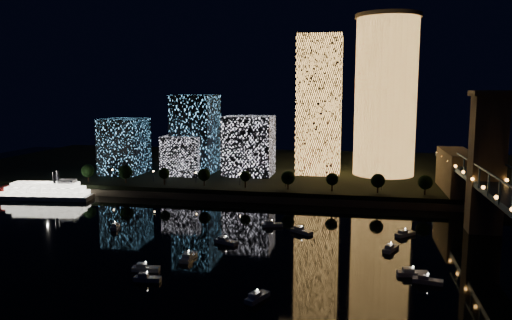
{
  "coord_description": "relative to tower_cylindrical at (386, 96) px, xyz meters",
  "views": [
    {
      "loc": [
        19.38,
        -134.95,
        50.05
      ],
      "look_at": [
        -18.39,
        55.0,
        22.9
      ],
      "focal_mm": 35.0,
      "sensor_mm": 36.0,
      "label": 1
    }
  ],
  "objects": [
    {
      "name": "street_lamps",
      "position": [
        -68.81,
        -44.78,
        -38.15
      ],
      "size": [
        132.7,
        0.7,
        5.65
      ],
      "color": "black",
      "rests_on": "far_bank"
    },
    {
      "name": "tower_cylindrical",
      "position": [
        0.0,
        0.0,
        0.0
      ],
      "size": [
        34.0,
        34.0,
        84.09
      ],
      "color": "#FFAF51",
      "rests_on": "far_bank"
    },
    {
      "name": "tower_rectangular",
      "position": [
        -34.69,
        -1.13,
        -5.09
      ],
      "size": [
        23.31,
        23.31,
        74.16
      ],
      "primitive_type": "cube",
      "color": "#FFAF51",
      "rests_on": "far_bank"
    },
    {
      "name": "ground",
      "position": [
        -34.81,
        -138.78,
        -47.17
      ],
      "size": [
        520.0,
        520.0,
        0.0
      ],
      "primitive_type": "plane",
      "color": "black",
      "rests_on": "ground"
    },
    {
      "name": "midrise_blocks",
      "position": [
        -102.35,
        -15.67,
        -25.16
      ],
      "size": [
        91.33,
        36.79,
        42.62
      ],
      "color": "white",
      "rests_on": "far_bank"
    },
    {
      "name": "seawall",
      "position": [
        -34.81,
        -56.78,
        -45.67
      ],
      "size": [
        420.0,
        6.0,
        3.0
      ],
      "primitive_type": "cube",
      "color": "#6B5E4C",
      "rests_on": "ground"
    },
    {
      "name": "far_bank",
      "position": [
        -34.81,
        21.22,
        -44.67
      ],
      "size": [
        420.0,
        160.0,
        5.0
      ],
      "primitive_type": "cube",
      "color": "black",
      "rests_on": "ground"
    },
    {
      "name": "motorboats",
      "position": [
        -37.41,
        -127.17,
        -46.36
      ],
      "size": [
        110.5,
        71.66,
        2.78
      ],
      "color": "silver",
      "rests_on": "ground"
    },
    {
      "name": "esplanade_trees",
      "position": [
        -66.6,
        -50.78,
        -36.7
      ],
      "size": [
        166.47,
        6.78,
        8.89
      ],
      "color": "black",
      "rests_on": "far_bank"
    },
    {
      "name": "riverboat",
      "position": [
        -156.78,
        -71.36,
        -43.67
      ],
      "size": [
        46.11,
        14.71,
        13.66
      ],
      "color": "silver",
      "rests_on": "ground"
    }
  ]
}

